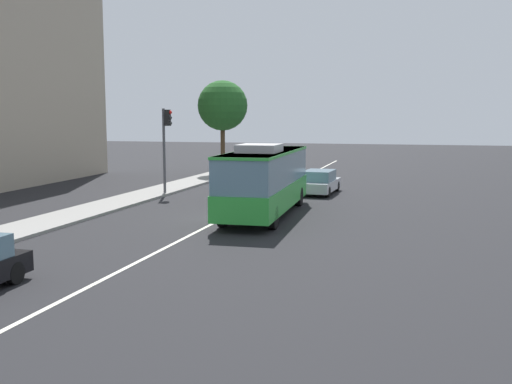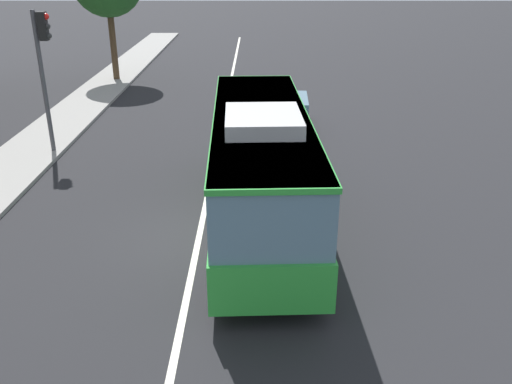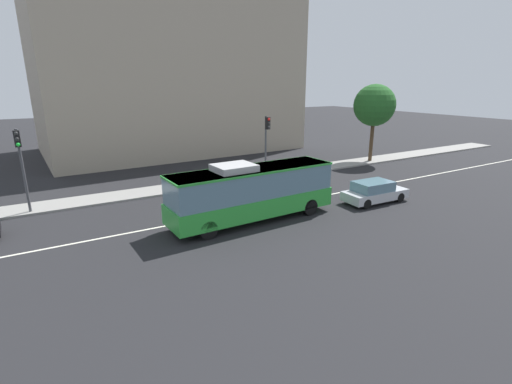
% 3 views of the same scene
% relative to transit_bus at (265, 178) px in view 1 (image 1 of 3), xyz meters
% --- Properties ---
extents(ground_plane, '(160.00, 160.00, 0.00)m').
position_rel_transit_bus_xyz_m(ground_plane, '(-0.96, 1.65, -1.81)').
color(ground_plane, black).
extents(sidewalk_kerb, '(80.00, 2.54, 0.14)m').
position_rel_transit_bus_xyz_m(sidewalk_kerb, '(-0.96, 8.69, -1.74)').
color(sidewalk_kerb, gray).
rests_on(sidewalk_kerb, ground_plane).
extents(lane_centre_line, '(76.00, 0.16, 0.01)m').
position_rel_transit_bus_xyz_m(lane_centre_line, '(-0.96, 1.65, -1.80)').
color(lane_centre_line, silver).
rests_on(lane_centre_line, ground_plane).
extents(transit_bus, '(10.09, 2.89, 3.46)m').
position_rel_transit_bus_xyz_m(transit_bus, '(0.00, 0.00, 0.00)').
color(transit_bus, green).
rests_on(transit_bus, ground_plane).
extents(sedan_silver, '(4.57, 1.99, 1.46)m').
position_rel_transit_bus_xyz_m(sedan_silver, '(8.74, -1.19, -1.09)').
color(sedan_silver, '#B7BABF').
rests_on(sedan_silver, ground_plane).
extents(traffic_light_near_corner, '(0.33, 0.62, 5.20)m').
position_rel_transit_bus_xyz_m(traffic_light_near_corner, '(5.74, 7.63, 1.75)').
color(traffic_light_near_corner, '#47474C').
rests_on(traffic_light_near_corner, ground_plane).
extents(street_tree_kerbside_centre, '(4.03, 4.03, 7.64)m').
position_rel_transit_bus_xyz_m(street_tree_kerbside_centre, '(18.62, 8.42, 3.79)').
color(street_tree_kerbside_centre, '#4C3823').
rests_on(street_tree_kerbside_centre, ground_plane).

